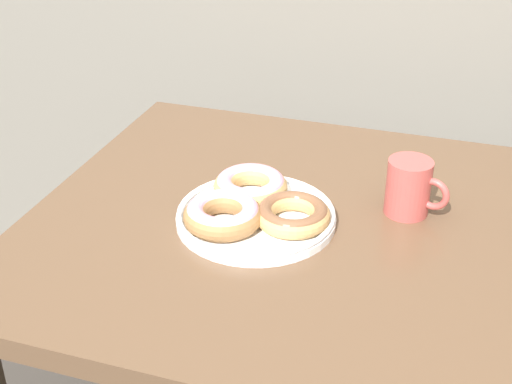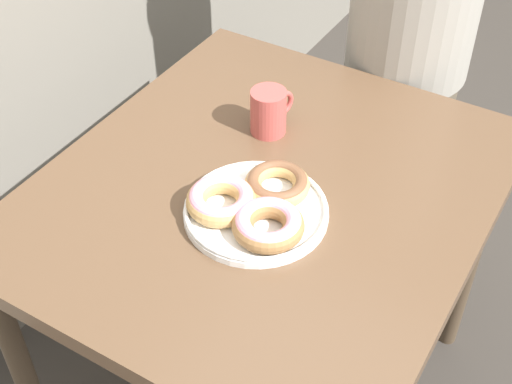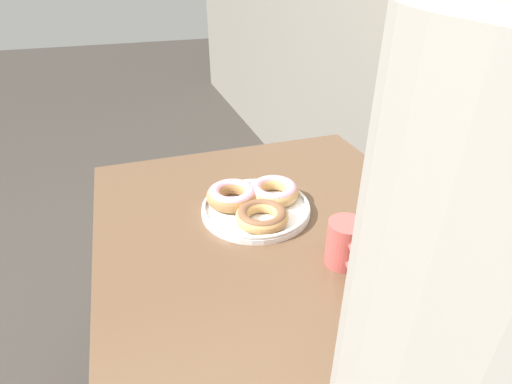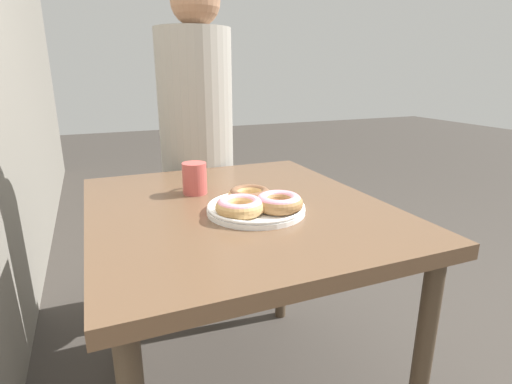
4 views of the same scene
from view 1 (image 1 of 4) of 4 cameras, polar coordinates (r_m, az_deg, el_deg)
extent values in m
cube|color=brown|center=(1.26, 4.11, -3.18)|extent=(0.97, 0.85, 0.04)
cylinder|color=#473828|center=(1.87, -6.21, -4.90)|extent=(0.05, 0.05, 0.71)
cylinder|color=white|center=(1.24, 0.00, -2.13)|extent=(0.28, 0.28, 0.01)
torus|color=white|center=(1.24, 0.00, -1.65)|extent=(0.28, 0.28, 0.01)
torus|color=tan|center=(1.21, 2.95, -1.86)|extent=(0.18, 0.18, 0.03)
torus|color=brown|center=(1.21, 2.96, -1.62)|extent=(0.17, 0.17, 0.03)
torus|color=tan|center=(1.29, -0.45, 0.41)|extent=(0.18, 0.18, 0.04)
torus|color=pink|center=(1.28, -0.45, 0.68)|extent=(0.16, 0.16, 0.03)
torus|color=#9E7042|center=(1.20, -2.67, -1.90)|extent=(0.18, 0.18, 0.04)
torus|color=pink|center=(1.20, -2.68, -1.60)|extent=(0.17, 0.17, 0.03)
cylinder|color=#B74C47|center=(1.28, 12.08, 0.39)|extent=(0.08, 0.08, 0.10)
cylinder|color=#382114|center=(1.26, 12.29, 2.18)|extent=(0.06, 0.06, 0.00)
torus|color=#B74C47|center=(1.27, 13.96, -0.16)|extent=(0.06, 0.03, 0.06)
camera|label=2|loc=(1.31, -58.51, 30.54)|focal=50.00mm
camera|label=3|loc=(0.89, 53.00, 12.49)|focal=28.00mm
camera|label=4|loc=(1.95, -26.08, 18.67)|focal=28.00mm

